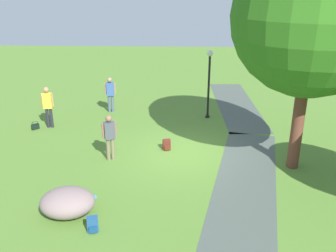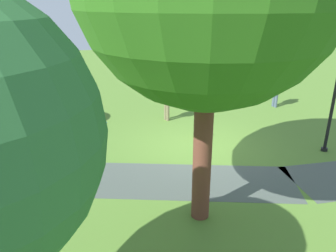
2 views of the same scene
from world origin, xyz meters
name	(u,v)px [view 1 (image 1 of 2)]	position (x,y,z in m)	size (l,w,h in m)	color
ground_plane	(187,154)	(0.00, 0.00, 0.00)	(48.00, 48.00, 0.00)	#537B2E
footpath_segment_near	(236,104)	(-6.00, 2.56, 0.00)	(8.06, 2.15, 0.01)	#48514A
footpath_segment_mid	(246,181)	(1.90, 1.86, 0.00)	(8.21, 3.52, 0.01)	#48514A
large_shade_tree	(313,16)	(0.82, 3.59, 4.96)	(4.85, 4.85, 7.39)	brown
lamp_post	(209,76)	(-3.97, 0.98, 1.95)	(0.28, 0.28, 3.13)	black
lawn_boulder	(68,202)	(3.87, -3.24, 0.37)	(1.27, 1.52, 0.74)	gray
woman_with_handbag	(48,104)	(-2.44, -5.91, 1.06)	(0.27, 0.52, 1.81)	#23242C
man_near_boulder	(110,92)	(-4.56, -3.64, 0.99)	(0.32, 0.51, 1.71)	#49596B
passerby_on_path	(110,134)	(0.54, -2.70, 0.96)	(0.36, 0.49, 1.67)	#726A4A
handbag_on_grass	(35,126)	(-2.17, -6.48, 0.14)	(0.38, 0.38, 0.31)	black
backpack_by_boulder	(93,225)	(4.57, -2.41, 0.19)	(0.31, 0.32, 0.40)	navy
spare_backpack_on_lawn	(167,145)	(-0.37, -0.76, 0.19)	(0.30, 0.32, 0.40)	#5C2219
frisbee_on_grass	(93,197)	(3.04, -2.77, 0.01)	(0.22, 0.22, 0.02)	#3B9CCE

